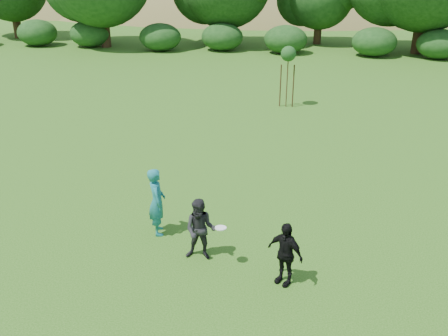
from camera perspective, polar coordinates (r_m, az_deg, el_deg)
The scene contains 7 objects.
ground at distance 12.27m, azimuth -2.25°, elevation -10.31°, with size 120.00×120.00×0.00m, color #19470C.
player_teal at distance 12.97m, azimuth -7.68°, elevation -3.82°, with size 0.67×0.44×1.83m, color #196A71.
player_grey at distance 11.89m, azimuth -2.72°, elevation -7.07°, with size 0.76×0.59×1.56m, color black.
player_black at distance 11.15m, azimuth 6.98°, elevation -9.67°, with size 0.89×0.37×1.51m, color black.
frisbee at distance 11.47m, azimuth -0.38°, elevation -6.86°, with size 0.27×0.27×0.05m.
sapling at distance 23.57m, azimuth 7.37°, elevation 12.63°, with size 0.70×0.70×2.85m.
hillside at distance 80.68m, azimuth 7.09°, elevation 9.99°, with size 150.00×72.00×52.00m.
Camera 1 is at (2.08, -9.96, 6.85)m, focal length 40.00 mm.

